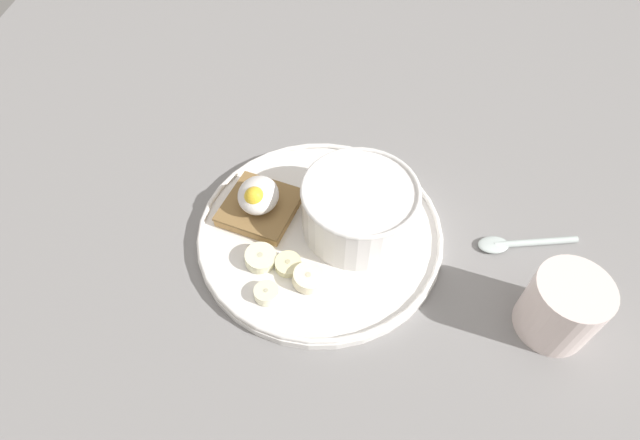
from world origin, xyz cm
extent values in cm
cube|color=gray|center=(0.00, 0.00, 1.00)|extent=(120.00, 120.00, 2.00)
cylinder|color=white|center=(0.00, 0.00, 2.50)|extent=(28.49, 28.49, 1.00)
torus|color=white|center=(0.00, 0.00, 3.30)|extent=(28.29, 28.29, 0.60)
cylinder|color=white|center=(1.20, -4.31, 6.05)|extent=(12.97, 12.97, 6.09)
torus|color=white|center=(1.20, -4.31, 9.09)|extent=(13.17, 13.17, 0.60)
cylinder|color=beige|center=(1.20, -4.31, 5.34)|extent=(11.57, 11.57, 4.27)
ellipsoid|color=beige|center=(1.20, -4.31, 7.27)|extent=(10.99, 10.99, 1.20)
ellipsoid|color=olive|center=(2.85, -4.36, 7.54)|extent=(1.36, 1.49, 0.54)
ellipsoid|color=#C7B38B|center=(1.19, -4.35, 7.59)|extent=(1.69, 1.71, 0.63)
ellipsoid|color=tan|center=(3.27, -4.52, 7.62)|extent=(1.93, 1.90, 0.71)
cube|color=olive|center=(2.31, 7.32, 4.23)|extent=(10.31, 10.31, 0.30)
cube|color=tan|center=(2.31, 7.32, 3.66)|extent=(10.11, 10.11, 1.33)
ellipsoid|color=white|center=(2.31, 7.32, 5.95)|extent=(5.37, 4.77, 3.24)
sphere|color=yellow|center=(1.33, 7.51, 6.76)|extent=(2.42, 2.42, 2.42)
cylinder|color=beige|center=(-5.30, 3.07, 3.60)|extent=(4.14, 4.12, 1.37)
cylinder|color=tan|center=(-5.30, 3.07, 4.13)|extent=(0.74, 0.74, 0.18)
cylinder|color=#F3EEC6|center=(-9.00, 4.92, 3.57)|extent=(3.00, 2.95, 1.22)
cylinder|color=#BDB99A|center=(-9.00, 4.92, 4.10)|extent=(0.54, 0.53, 0.15)
cylinder|color=#F5E8C1|center=(-6.93, 0.70, 3.77)|extent=(3.51, 3.66, 1.77)
cylinder|color=#BFB597|center=(-6.93, 0.70, 4.42)|extent=(0.63, 0.64, 0.21)
cylinder|color=beige|center=(-4.78, 6.18, 3.71)|extent=(4.28, 4.36, 1.61)
cylinder|color=#B5B392|center=(-4.78, 6.18, 4.32)|extent=(0.77, 0.77, 0.19)
cylinder|color=silver|center=(-9.44, -24.58, 5.77)|extent=(7.39, 7.39, 7.53)
cylinder|color=#351F0E|center=(-9.44, -24.58, 8.63)|extent=(6.28, 6.28, 0.40)
cylinder|color=silver|center=(0.77, -24.98, 2.40)|extent=(2.42, 9.93, 0.80)
ellipsoid|color=silver|center=(-0.05, -20.08, 2.40)|extent=(2.96, 3.95, 0.70)
camera|label=1|loc=(-34.36, -2.76, 49.64)|focal=28.00mm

